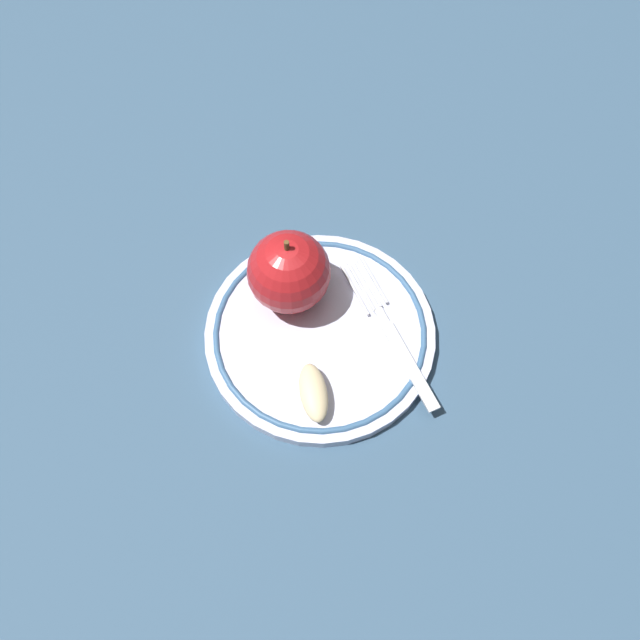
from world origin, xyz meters
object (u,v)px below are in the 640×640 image
Objects in this scene: apple_red_whole at (289,272)px; fork at (392,335)px; apple_slice_front at (313,392)px; plate at (320,333)px.

apple_red_whole is 0.12m from fork.
apple_slice_front reaches higher than fork.
apple_red_whole reaches higher than apple_slice_front.
fork is at bearing -60.99° from apple_slice_front.
apple_slice_front is at bearing 104.61° from fork.
plate is 2.51× the size of apple_red_whole.
apple_red_whole is at bearing 0.77° from plate.
fork is (-0.05, -0.05, 0.01)m from plate.
apple_red_whole is at bearing 2.07° from apple_slice_front.
plate is 0.07m from apple_red_whole.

